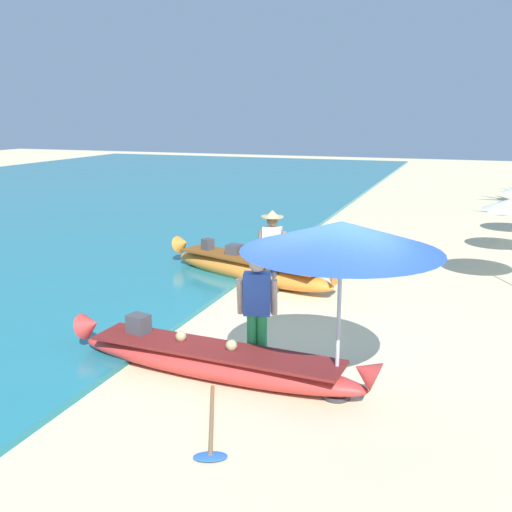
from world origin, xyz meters
TOP-DOWN VIEW (x-y plane):
  - ground_plane at (0.00, 0.00)m, footprint 80.00×80.00m
  - boat_red_foreground at (-1.25, -0.71)m, footprint 4.50×0.89m
  - boat_orange_midground at (-2.42, 3.81)m, footprint 4.33×2.02m
  - person_vendor_hatted at (-1.75, 3.28)m, footprint 0.57×0.44m
  - person_tourist_customer at (-0.77, -0.29)m, footprint 0.58×0.34m
  - patio_umbrella_large at (0.44, -0.72)m, footprint 2.41×2.41m
  - paddle at (-0.69, -2.04)m, footprint 0.86×1.65m

SIDE VIEW (x-z plane):
  - ground_plane at x=0.00m, z-range 0.00..0.00m
  - paddle at x=-0.69m, z-range 0.00..0.06m
  - boat_red_foreground at x=-1.25m, z-range -0.11..0.59m
  - boat_orange_midground at x=-2.42m, z-range -0.10..0.69m
  - person_tourist_customer at x=-0.77m, z-range 0.10..1.74m
  - person_vendor_hatted at x=-1.75m, z-range 0.13..1.78m
  - patio_umbrella_large at x=0.44m, z-range 0.93..3.18m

